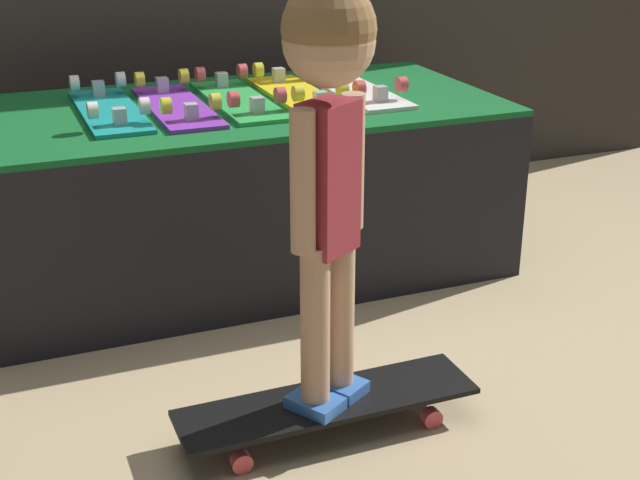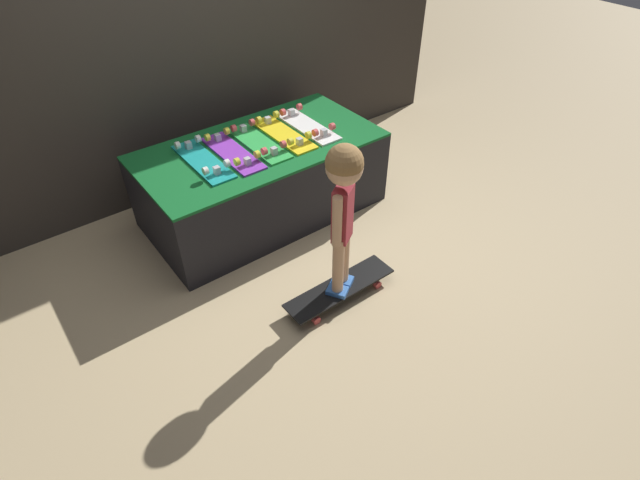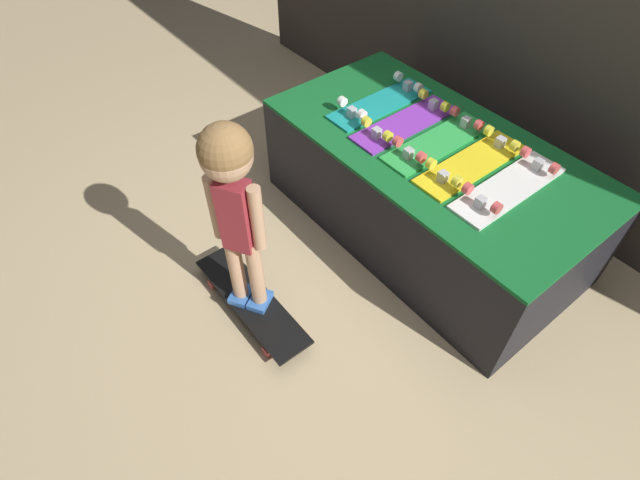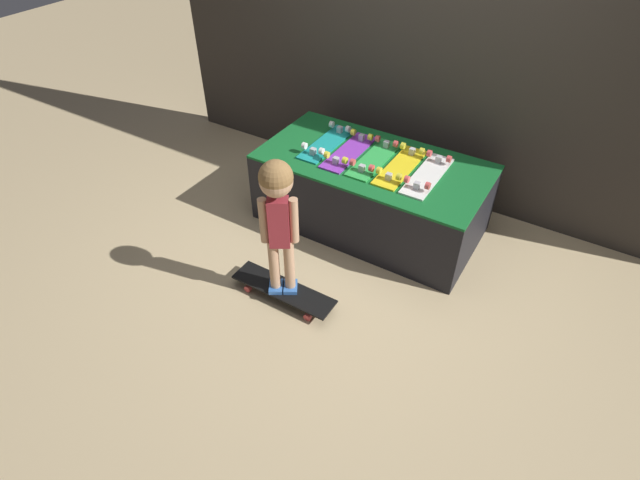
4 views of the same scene
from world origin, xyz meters
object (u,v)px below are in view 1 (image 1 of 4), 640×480
object	(u,v)px
skateboard_yellow_on_rack	(298,92)
child	(329,122)
skateboard_white_on_rack	(355,87)
skateboard_on_floor	(327,405)
skateboard_teal_on_rack	(109,108)
skateboard_green_on_rack	(239,98)
skateboard_purple_on_rack	(176,104)

from	to	relation	value
skateboard_yellow_on_rack	child	bearing A→B (deg)	-106.95
skateboard_white_on_rack	skateboard_on_floor	size ratio (longest dim) A/B	0.82
skateboard_white_on_rack	child	world-z (taller)	child
skateboard_white_on_rack	skateboard_on_floor	bearing A→B (deg)	-116.72
skateboard_teal_on_rack	skateboard_green_on_rack	distance (m)	0.44
skateboard_green_on_rack	skateboard_white_on_rack	size ratio (longest dim) A/B	1.00
skateboard_on_floor	child	size ratio (longest dim) A/B	0.75
skateboard_purple_on_rack	skateboard_white_on_rack	distance (m)	0.66
skateboard_white_on_rack	skateboard_green_on_rack	bearing A→B (deg)	-179.97
skateboard_white_on_rack	skateboard_yellow_on_rack	bearing A→B (deg)	179.83
skateboard_purple_on_rack	child	bearing A→B (deg)	-84.72
skateboard_on_floor	child	bearing A→B (deg)	-82.87
skateboard_yellow_on_rack	skateboard_on_floor	distance (m)	1.28
skateboard_purple_on_rack	skateboard_yellow_on_rack	bearing A→B (deg)	1.09
skateboard_green_on_rack	skateboard_on_floor	world-z (taller)	skateboard_green_on_rack
child	skateboard_teal_on_rack	bearing A→B (deg)	74.43
skateboard_green_on_rack	child	xyz separation A→B (m)	(-0.12, -1.10, 0.19)
skateboard_purple_on_rack	child	size ratio (longest dim) A/B	0.61
skateboard_on_floor	skateboard_purple_on_rack	bearing A→B (deg)	95.28
skateboard_teal_on_rack	skateboard_on_floor	xyz separation A→B (m)	(0.32, -1.12, -0.55)
skateboard_yellow_on_rack	skateboard_white_on_rack	xyz separation A→B (m)	(0.22, -0.00, 0.00)
skateboard_teal_on_rack	skateboard_yellow_on_rack	xyz separation A→B (m)	(0.66, -0.02, 0.00)
skateboard_purple_on_rack	skateboard_green_on_rack	world-z (taller)	same
skateboard_green_on_rack	skateboard_white_on_rack	xyz separation A→B (m)	(0.44, 0.00, 0.00)
skateboard_white_on_rack	child	distance (m)	1.25
skateboard_purple_on_rack	child	distance (m)	1.12
skateboard_purple_on_rack	skateboard_on_floor	size ratio (longest dim) A/B	0.82
skateboard_green_on_rack	skateboard_on_floor	xyz separation A→B (m)	(-0.12, -1.10, -0.55)
skateboard_teal_on_rack	skateboard_on_floor	distance (m)	1.29
skateboard_teal_on_rack	skateboard_on_floor	world-z (taller)	skateboard_teal_on_rack
skateboard_teal_on_rack	skateboard_white_on_rack	xyz separation A→B (m)	(0.88, -0.02, 0.00)
skateboard_green_on_rack	skateboard_yellow_on_rack	bearing A→B (deg)	0.24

